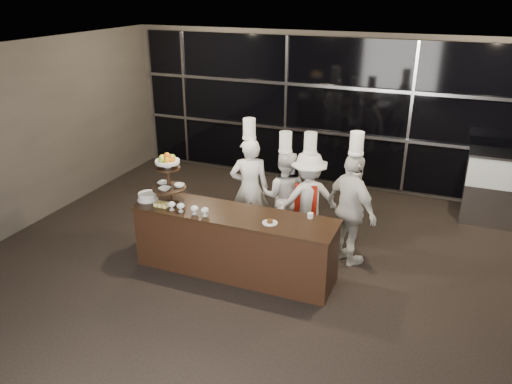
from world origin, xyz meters
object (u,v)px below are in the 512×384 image
at_px(display_stand, 168,175).
at_px(chef_d, 351,209).
at_px(layer_cake, 148,196).
at_px(display_case, 510,186).
at_px(chef_b, 284,195).
at_px(chef_c, 308,198).
at_px(chef_a, 250,187).
at_px(buffet_counter, 235,243).

distance_m(display_stand, chef_d, 2.62).
height_order(display_stand, layer_cake, display_stand).
relative_size(layer_cake, display_case, 0.21).
bearing_deg(display_case, chef_b, -150.02).
bearing_deg(chef_d, display_case, 45.94).
xyz_separation_m(display_stand, chef_c, (1.69, 1.20, -0.57)).
bearing_deg(layer_cake, chef_a, 45.03).
bearing_deg(chef_d, layer_cake, -161.43).
height_order(layer_cake, display_case, display_case).
bearing_deg(buffet_counter, chef_a, 101.65).
bearing_deg(layer_cake, display_stand, 8.23).
xyz_separation_m(chef_c, chef_d, (0.73, -0.32, 0.09)).
distance_m(display_stand, display_case, 5.63).
bearing_deg(chef_c, display_stand, -144.57).
xyz_separation_m(chef_b, chef_c, (0.39, -0.03, 0.02)).
xyz_separation_m(display_stand, chef_b, (1.30, 1.23, -0.59)).
relative_size(chef_c, chef_d, 0.91).
xyz_separation_m(display_case, chef_c, (-2.93, -1.95, 0.08)).
distance_m(display_stand, chef_c, 2.15).
relative_size(buffet_counter, chef_d, 1.43).
height_order(buffet_counter, chef_c, chef_c).
xyz_separation_m(display_case, chef_d, (-2.20, -2.27, 0.17)).
bearing_deg(chef_c, layer_cake, -148.38).
bearing_deg(layer_cake, chef_c, 31.62).
bearing_deg(chef_a, chef_c, 8.07).
relative_size(display_stand, chef_c, 0.41).
xyz_separation_m(layer_cake, display_case, (4.96, 3.20, -0.29)).
relative_size(display_case, chef_d, 0.72).
distance_m(chef_b, chef_d, 1.18).
distance_m(buffet_counter, layer_cake, 1.44).
relative_size(buffet_counter, layer_cake, 9.47).
bearing_deg(chef_d, display_stand, -160.04).
bearing_deg(layer_cake, display_case, 32.80).
distance_m(display_case, chef_b, 3.83).
bearing_deg(chef_a, chef_b, 17.01).
relative_size(display_stand, layer_cake, 2.48).
bearing_deg(chef_c, chef_a, -171.93).
bearing_deg(chef_d, chef_c, 156.10).
xyz_separation_m(display_stand, layer_cake, (-0.34, -0.05, -0.37)).
relative_size(chef_b, chef_c, 0.98).
relative_size(buffet_counter, display_stand, 3.81).
distance_m(layer_cake, chef_c, 2.40).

